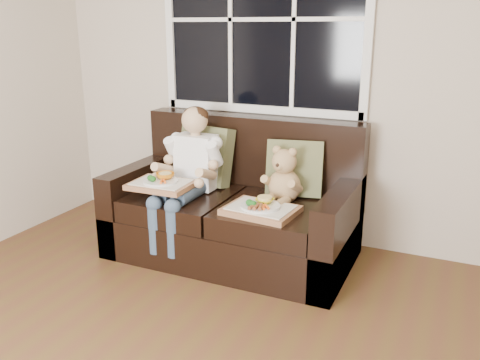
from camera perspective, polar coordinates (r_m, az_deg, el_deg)
The scene contains 9 objects.
room_walls at distance 1.47m, azimuth -16.55°, elevation 15.79°, with size 4.52×5.02×2.71m.
window_back at distance 3.88m, azimuth 2.50°, elevation 17.57°, with size 1.62×0.04×1.37m.
loveseat at distance 3.69m, azimuth -0.48°, elevation -3.62°, with size 1.70×0.92×0.96m.
pillow_left at distance 3.86m, azimuth -3.89°, elevation 2.83°, with size 0.47×0.28×0.45m.
pillow_right at distance 3.59m, azimuth 6.16°, elevation 1.33°, with size 0.42×0.25×0.40m.
child at distance 3.62m, azimuth -5.73°, elevation 1.71°, with size 0.42×0.61×0.94m.
teddy_bear at distance 3.46m, azimuth 4.96°, elevation 0.12°, with size 0.25×0.31×0.40m.
tray_left at distance 3.51m, azimuth -8.79°, elevation -0.34°, with size 0.43×0.33×0.10m.
tray_right at distance 3.27m, azimuth 2.36°, elevation -3.23°, with size 0.48×0.38×0.10m.
Camera 1 is at (0.95, -1.12, 1.61)m, focal length 38.00 mm.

